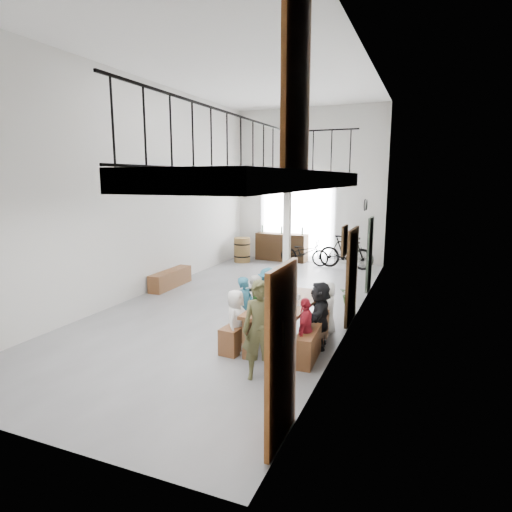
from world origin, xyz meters
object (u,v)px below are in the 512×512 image
at_px(serving_counter, 282,247).
at_px(tasting_table, 286,306).
at_px(bench_inner, 253,326).
at_px(side_bench, 171,279).
at_px(oak_barrel, 242,250).
at_px(host_standing, 261,330).
at_px(bicycle_near, 304,252).

bearing_deg(serving_counter, tasting_table, -67.98).
xyz_separation_m(bench_inner, side_bench, (-3.66, 2.74, 0.00)).
bearing_deg(bench_inner, oak_barrel, 120.29).
distance_m(side_bench, oak_barrel, 4.14).
distance_m(side_bench, host_standing, 6.14).
height_order(bench_inner, bicycle_near, bicycle_near).
bearing_deg(host_standing, bicycle_near, 82.49).
height_order(oak_barrel, serving_counter, serving_counter).
distance_m(side_bench, bicycle_near, 5.13).
height_order(tasting_table, serving_counter, serving_counter).
relative_size(serving_counter, host_standing, 1.24).
xyz_separation_m(oak_barrel, bicycle_near, (2.27, 0.27, 0.01)).
relative_size(side_bench, serving_counter, 0.89).
bearing_deg(tasting_table, serving_counter, 110.62).
relative_size(tasting_table, oak_barrel, 2.52).
distance_m(oak_barrel, bicycle_near, 2.29).
height_order(host_standing, bicycle_near, host_standing).
xyz_separation_m(oak_barrel, host_standing, (4.03, -8.36, 0.32)).
bearing_deg(oak_barrel, side_bench, -95.18).
bearing_deg(serving_counter, side_bench, -105.44).
xyz_separation_m(tasting_table, host_standing, (0.09, -1.51, 0.06)).
bearing_deg(bicycle_near, host_standing, -168.20).
bearing_deg(serving_counter, bicycle_near, -25.01).
bearing_deg(oak_barrel, serving_counter, 33.25).
bearing_deg(oak_barrel, bicycle_near, 6.88).
bearing_deg(tasting_table, bicycle_near, 104.41).
xyz_separation_m(serving_counter, host_standing, (2.79, -9.18, 0.26)).
xyz_separation_m(oak_barrel, serving_counter, (1.24, 0.81, 0.06)).
distance_m(bench_inner, side_bench, 4.57).
height_order(side_bench, oak_barrel, oak_barrel).
bearing_deg(host_standing, serving_counter, 87.88).
distance_m(oak_barrel, serving_counter, 1.49).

